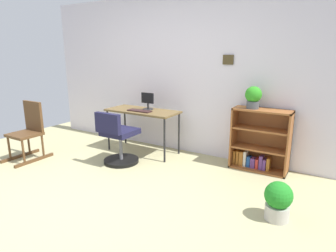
% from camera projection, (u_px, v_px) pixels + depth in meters
% --- Properties ---
extents(ground_plane, '(6.24, 6.24, 0.00)m').
position_uv_depth(ground_plane, '(80.00, 200.00, 3.20)').
color(ground_plane, tan).
extents(wall_back, '(5.20, 0.12, 2.50)m').
position_uv_depth(wall_back, '(176.00, 75.00, 4.67)').
color(wall_back, silver).
rests_on(wall_back, ground_plane).
extents(desk, '(1.19, 0.52, 0.70)m').
position_uv_depth(desk, '(142.00, 113.00, 4.63)').
color(desk, brown).
rests_on(desk, ground_plane).
extents(monitor, '(0.23, 0.17, 0.27)m').
position_uv_depth(monitor, '(148.00, 101.00, 4.63)').
color(monitor, '#262628').
rests_on(monitor, desk).
extents(keyboard, '(0.40, 0.13, 0.02)m').
position_uv_depth(keyboard, '(139.00, 111.00, 4.51)').
color(keyboard, '#331F1E').
rests_on(keyboard, desk).
extents(office_chair, '(0.52, 0.55, 0.80)m').
position_uv_depth(office_chair, '(118.00, 141.00, 4.19)').
color(office_chair, black).
rests_on(office_chair, ground_plane).
extents(rocking_chair, '(0.42, 0.64, 0.88)m').
position_uv_depth(rocking_chair, '(29.00, 130.00, 4.39)').
color(rocking_chair, '#53361E').
rests_on(rocking_chair, ground_plane).
extents(bookshelf_low, '(0.77, 0.30, 0.87)m').
position_uv_depth(bookshelf_low, '(259.00, 142.00, 4.00)').
color(bookshelf_low, '#945529').
rests_on(bookshelf_low, ground_plane).
extents(potted_plant_on_shelf, '(0.22, 0.22, 0.30)m').
position_uv_depth(potted_plant_on_shelf, '(253.00, 97.00, 3.85)').
color(potted_plant_on_shelf, '#474C51').
rests_on(potted_plant_on_shelf, bookshelf_low).
extents(potted_plant_floor, '(0.27, 0.27, 0.40)m').
position_uv_depth(potted_plant_floor, '(278.00, 200.00, 2.79)').
color(potted_plant_floor, '#B7B2A8').
rests_on(potted_plant_floor, ground_plane).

